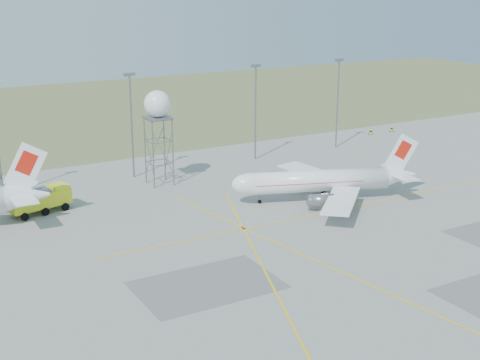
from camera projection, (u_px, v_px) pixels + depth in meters
ground at (408, 296)px, 81.93m from camera, size 400.00×400.00×0.00m
grass_strip at (75, 112)px, 198.28m from camera, size 400.00×120.00×0.03m
mast_b at (131, 117)px, 128.57m from camera, size 2.20×0.50×20.50m
mast_c at (256, 104)px, 141.96m from camera, size 2.20×0.50×20.50m
mast_d at (338, 96)px, 152.49m from camera, size 2.20×0.50×20.50m
taxi_sign_near at (370, 132)px, 168.10m from camera, size 1.60×0.17×1.20m
taxi_sign_far at (392, 129)px, 171.45m from camera, size 1.60×0.17×1.20m
airliner_main at (321, 181)px, 116.95m from camera, size 32.67×30.74×11.44m
radar_tower at (158, 132)px, 124.55m from camera, size 4.95×4.95×17.93m
fire_truck at (41, 201)px, 111.13m from camera, size 10.82×6.06×4.12m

